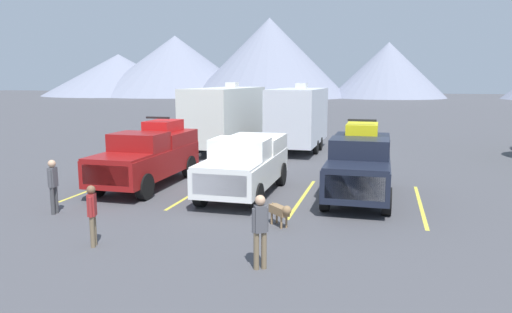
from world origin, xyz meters
TOP-DOWN VIEW (x-y plane):
  - ground_plane at (0.00, 0.00)m, footprint 240.00×240.00m
  - pickup_truck_a at (-4.11, 0.09)m, footprint 2.13×5.68m
  - pickup_truck_b at (-0.12, -0.35)m, footprint 2.15×5.47m
  - pickup_truck_c at (3.81, 0.21)m, footprint 2.14×5.42m
  - lot_stripe_a at (-5.82, -0.37)m, footprint 0.12×5.50m
  - lot_stripe_b at (-1.94, -0.37)m, footprint 0.12×5.50m
  - lot_stripe_c at (1.94, -0.37)m, footprint 0.12×5.50m
  - lot_stripe_d at (5.82, -0.37)m, footprint 0.12×5.50m
  - camper_trailer_a at (-4.18, 9.55)m, footprint 2.68×9.00m
  - camper_trailer_b at (-0.09, 10.09)m, footprint 2.60×7.30m
  - person_a at (-5.02, -4.32)m, footprint 0.23×0.37m
  - person_b at (-2.22, -6.52)m, footprint 0.24×0.33m
  - person_c at (2.09, -6.83)m, footprint 0.33×0.28m
  - dog at (1.90, -3.81)m, footprint 0.75×0.74m
  - mountain_ridge at (-16.38, 88.79)m, footprint 142.30×39.43m

SIDE VIEW (x-z plane):
  - ground_plane at x=0.00m, z-range 0.00..0.00m
  - lot_stripe_a at x=-5.82m, z-range 0.00..0.01m
  - lot_stripe_b at x=-1.94m, z-range 0.00..0.01m
  - lot_stripe_c at x=1.94m, z-range 0.00..0.01m
  - lot_stripe_d at x=5.82m, z-range 0.00..0.01m
  - dog at x=1.90m, z-range 0.12..0.79m
  - person_b at x=-2.22m, z-range 0.12..1.65m
  - person_c at x=2.09m, z-range 0.13..1.77m
  - person_a at x=-5.02m, z-range 0.13..1.80m
  - pickup_truck_b at x=-0.12m, z-range 0.07..2.14m
  - pickup_truck_a at x=-4.11m, z-range -0.10..2.48m
  - pickup_truck_c at x=3.81m, z-range -0.12..2.52m
  - camper_trailer_b at x=-0.09m, z-range 0.10..3.90m
  - camper_trailer_a at x=-4.18m, z-range 0.10..3.95m
  - mountain_ridge at x=-16.38m, z-range -1.92..15.04m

